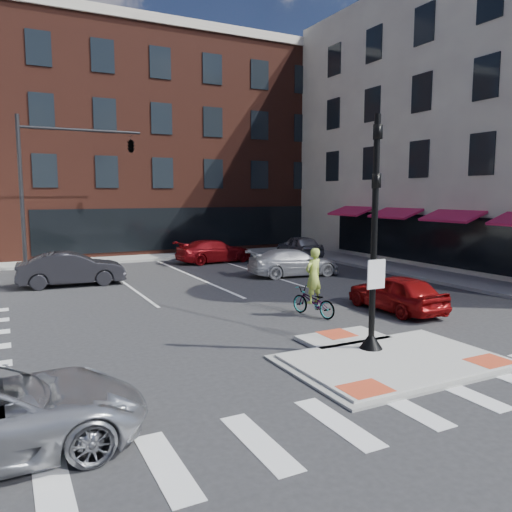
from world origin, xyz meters
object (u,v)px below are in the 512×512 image
white_pickup (294,262)px  bg_car_dark (71,269)px  bg_car_red (214,251)px  red_sedan (396,293)px  bg_car_silver (299,246)px  cyclist (313,293)px

white_pickup → bg_car_dark: size_ratio=1.01×
bg_car_dark → bg_car_red: size_ratio=0.98×
white_pickup → bg_car_red: size_ratio=0.99×
bg_car_dark → bg_car_red: bg_car_dark is taller
red_sedan → bg_car_dark: (-9.59, 10.50, 0.10)m
red_sedan → white_pickup: (0.78, 8.25, 0.02)m
bg_car_silver → bg_car_red: (-5.78, 0.42, -0.04)m
bg_car_silver → bg_car_dark: bearing=21.1°
bg_car_red → white_pickup: bearing=-170.1°
bg_car_silver → bg_car_red: size_ratio=0.91×
bg_car_red → bg_car_silver: bearing=-99.0°
white_pickup → bg_car_dark: bearing=84.7°
red_sedan → bg_car_dark: bearing=-47.7°
bg_car_dark → cyclist: bearing=-142.4°
red_sedan → bg_car_silver: 15.07m
white_pickup → bg_car_silver: bg_car_silver is taller
bg_car_red → cyclist: 14.08m
red_sedan → cyclist: size_ratio=1.67×
bg_car_dark → bg_car_red: bearing=-60.8°
red_sedan → bg_car_red: 14.71m
white_pickup → bg_car_dark: 10.62m
white_pickup → bg_car_silver: (4.08, 6.01, 0.05)m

